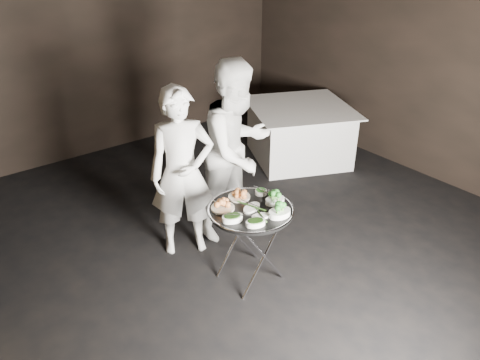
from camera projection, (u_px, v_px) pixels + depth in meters
floor at (257, 274)px, 4.39m from camera, size 6.00×7.00×0.05m
wall_back at (86, 44)px, 6.11m from camera, size 6.00×0.05×3.00m
wall_right at (463, 62)px, 5.31m from camera, size 0.05×7.00×3.00m
tray_stand at (250, 241)px, 4.12m from camera, size 0.49×0.41×0.72m
serving_tray at (251, 210)px, 3.97m from camera, size 0.74×0.74×0.04m
potato_plate_a at (223, 206)px, 3.95m from camera, size 0.20×0.20×0.07m
potato_plate_b at (239, 195)px, 4.11m from camera, size 0.19×0.19×0.07m
greens_bowl at (261, 191)px, 4.17m from camera, size 0.11×0.11×0.06m
asparagus_plate_a at (252, 207)px, 3.95m from camera, size 0.22×0.17×0.04m
asparagus_plate_b at (261, 215)px, 3.84m from camera, size 0.18×0.13×0.03m
spinach_bowl_a at (232, 217)px, 3.79m from camera, size 0.20×0.16×0.07m
spinach_bowl_b at (256, 222)px, 3.73m from camera, size 0.19×0.16×0.07m
broccoli_bowl_a at (275, 200)px, 4.03m from camera, size 0.20×0.16×0.07m
broccoli_bowl_b at (280, 212)px, 3.85m from camera, size 0.21×0.16×0.08m
serving_utensils at (247, 200)px, 4.00m from camera, size 0.58×0.42×0.01m
waiter_left at (182, 173)px, 4.33m from camera, size 0.72×0.61×1.66m
waiter_right at (238, 149)px, 4.62m from camera, size 0.98×0.82×1.81m
dining_table at (299, 133)px, 6.39m from camera, size 1.31×1.31×0.75m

